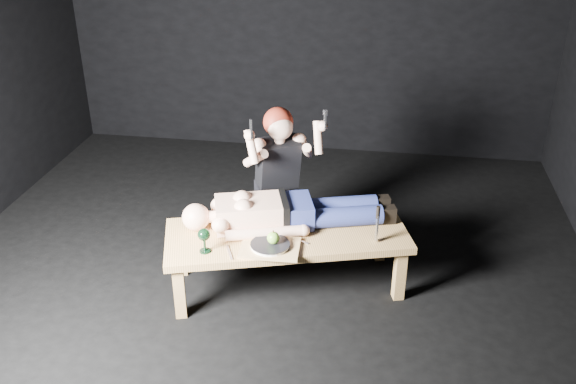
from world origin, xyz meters
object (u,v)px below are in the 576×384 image
object	(u,v)px
lying_man	(291,208)
goblet	(204,240)
table	(287,259)
kneeling_woman	(275,176)
serving_tray	(270,248)
carving_knife	(377,224)

from	to	relation	value
lying_man	goblet	size ratio (longest dim) A/B	9.17
table	kneeling_woman	size ratio (longest dim) A/B	1.37
serving_tray	goblet	distance (m)	0.44
table	serving_tray	bearing A→B (deg)	-125.30
serving_tray	carving_knife	world-z (taller)	carving_knife
kneeling_woman	goblet	bearing A→B (deg)	-138.52
kneeling_woman	serving_tray	size ratio (longest dim) A/B	3.14
table	lying_man	bearing A→B (deg)	69.22
goblet	carving_knife	size ratio (longest dim) A/B	0.64
serving_tray	carving_knife	distance (m)	0.75
table	goblet	size ratio (longest dim) A/B	9.63
table	carving_knife	distance (m)	0.72
carving_knife	serving_tray	bearing A→B (deg)	-179.83
lying_man	goblet	world-z (taller)	lying_man
kneeling_woman	goblet	world-z (taller)	kneeling_woman
lying_man	kneeling_woman	xyz separation A→B (m)	(-0.19, 0.41, 0.05)
table	lying_man	distance (m)	0.38
kneeling_woman	serving_tray	bearing A→B (deg)	-110.60
serving_tray	carving_knife	bearing A→B (deg)	16.84
lying_man	carving_knife	distance (m)	0.64
goblet	serving_tray	bearing A→B (deg)	12.72
goblet	kneeling_woman	bearing A→B (deg)	69.63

